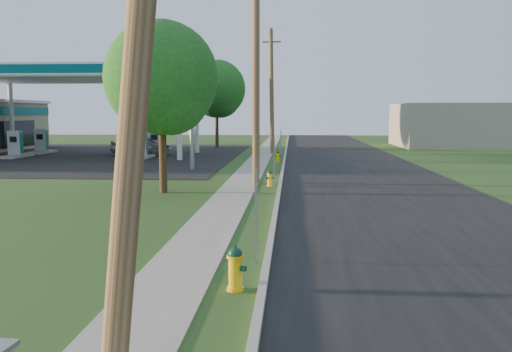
% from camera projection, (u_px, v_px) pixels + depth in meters
% --- Properties ---
extents(ground_plane, '(140.00, 140.00, 0.00)m').
position_uv_depth(ground_plane, '(217.00, 347.00, 7.32)').
color(ground_plane, '#26451B').
rests_on(ground_plane, ground).
extents(road, '(8.00, 120.00, 0.02)m').
position_uv_depth(road, '(404.00, 214.00, 16.93)').
color(road, black).
rests_on(road, ground).
extents(curb, '(0.15, 120.00, 0.15)m').
position_uv_depth(curb, '(276.00, 210.00, 17.19)').
color(curb, '#9C998E').
rests_on(curb, ground).
extents(sidewalk, '(1.50, 120.00, 0.03)m').
position_uv_depth(sidewalk, '(221.00, 211.00, 17.31)').
color(sidewalk, gray).
rests_on(sidewalk, ground).
extents(forecourt, '(26.00, 28.00, 0.02)m').
position_uv_depth(forecourt, '(62.00, 155.00, 40.09)').
color(forecourt, black).
rests_on(forecourt, ground).
extents(utility_pole_mid, '(1.40, 0.32, 9.80)m').
position_uv_depth(utility_pole_mid, '(256.00, 71.00, 23.63)').
color(utility_pole_mid, brown).
rests_on(utility_pole_mid, ground).
extents(utility_pole_far, '(1.40, 0.32, 9.50)m').
position_uv_depth(utility_pole_far, '(272.00, 91.00, 41.49)').
color(utility_pole_far, brown).
rests_on(utility_pole_far, ground).
extents(sign_post_near, '(0.05, 0.04, 2.00)m').
position_uv_depth(sign_post_near, '(256.00, 216.00, 11.35)').
color(sign_post_near, gray).
rests_on(sign_post_near, ground).
extents(sign_post_mid, '(0.05, 0.04, 2.00)m').
position_uv_depth(sign_post_mid, '(274.00, 164.00, 23.04)').
color(sign_post_mid, gray).
rests_on(sign_post_mid, ground).
extents(sign_post_far, '(0.05, 0.04, 2.00)m').
position_uv_depth(sign_post_far, '(281.00, 146.00, 35.13)').
color(sign_post_far, gray).
rests_on(sign_post_far, ground).
extents(gas_canopy, '(18.18, 9.18, 6.40)m').
position_uv_depth(gas_canopy, '(86.00, 75.00, 39.27)').
color(gas_canopy, silver).
rests_on(gas_canopy, ground).
extents(fuel_pump_nw, '(1.20, 3.20, 1.90)m').
position_uv_depth(fuel_pump_nw, '(16.00, 147.00, 38.19)').
color(fuel_pump_nw, '#9C998E').
rests_on(fuel_pump_nw, ground).
extents(fuel_pump_ne, '(1.20, 3.20, 1.90)m').
position_uv_depth(fuel_pump_ne, '(141.00, 148.00, 37.59)').
color(fuel_pump_ne, '#9C998E').
rests_on(fuel_pump_ne, ground).
extents(fuel_pump_sw, '(1.20, 3.20, 1.90)m').
position_uv_depth(fuel_pump_sw, '(42.00, 144.00, 42.15)').
color(fuel_pump_sw, '#9C998E').
rests_on(fuel_pump_sw, ground).
extents(fuel_pump_se, '(1.20, 3.20, 1.90)m').
position_uv_depth(fuel_pump_se, '(155.00, 145.00, 41.56)').
color(fuel_pump_se, '#9C998E').
rests_on(fuel_pump_se, ground).
extents(price_pylon, '(0.34, 2.04, 6.85)m').
position_uv_depth(price_pylon, '(191.00, 70.00, 29.28)').
color(price_pylon, gray).
rests_on(price_pylon, ground).
extents(distant_building, '(14.00, 10.00, 4.00)m').
position_uv_depth(distant_building, '(475.00, 125.00, 50.49)').
color(distant_building, gray).
rests_on(distant_building, ground).
extents(tree_verge, '(4.44, 4.44, 6.72)m').
position_uv_depth(tree_verge, '(163.00, 82.00, 20.94)').
color(tree_verge, '#342316').
rests_on(tree_verge, ground).
extents(tree_lot, '(5.23, 5.23, 7.92)m').
position_uv_depth(tree_lot, '(218.00, 91.00, 48.83)').
color(tree_lot, '#342316').
rests_on(tree_lot, ground).
extents(hydrant_near, '(0.42, 0.38, 0.83)m').
position_uv_depth(hydrant_near, '(235.00, 268.00, 9.62)').
color(hydrant_near, yellow).
rests_on(hydrant_near, ground).
extents(hydrant_mid, '(0.38, 0.34, 0.73)m').
position_uv_depth(hydrant_mid, '(270.00, 178.00, 23.26)').
color(hydrant_mid, yellow).
rests_on(hydrant_mid, ground).
extents(hydrant_far, '(0.38, 0.34, 0.74)m').
position_uv_depth(hydrant_far, '(278.00, 156.00, 34.83)').
color(hydrant_far, '#FFCE00').
rests_on(hydrant_far, ground).
extents(car_silver, '(4.53, 2.11, 1.50)m').
position_uv_depth(car_silver, '(141.00, 145.00, 40.54)').
color(car_silver, '#A6A8AC').
rests_on(car_silver, ground).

